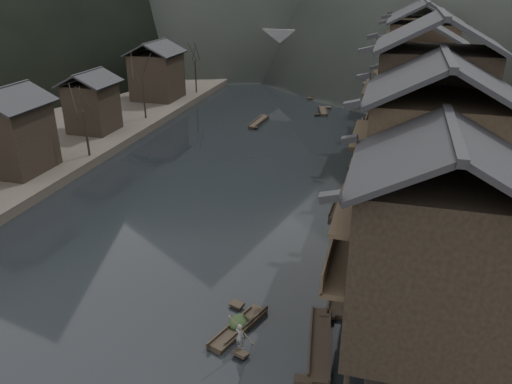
% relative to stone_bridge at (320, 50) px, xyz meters
% --- Properties ---
extents(water, '(300.00, 300.00, 0.00)m').
position_rel_stone_bridge_xyz_m(water, '(0.00, -72.00, -5.11)').
color(water, black).
rests_on(water, ground).
extents(left_bank, '(40.00, 200.00, 1.20)m').
position_rel_stone_bridge_xyz_m(left_bank, '(-35.00, -32.00, -4.51)').
color(left_bank, '#2D2823').
rests_on(left_bank, ground).
extents(stilt_houses, '(9.00, 67.60, 17.03)m').
position_rel_stone_bridge_xyz_m(stilt_houses, '(17.29, -52.79, 4.26)').
color(stilt_houses, black).
rests_on(stilt_houses, ground).
extents(left_houses, '(8.10, 53.20, 8.73)m').
position_rel_stone_bridge_xyz_m(left_houses, '(-20.50, -51.88, 0.55)').
color(left_houses, black).
rests_on(left_houses, left_bank).
extents(bare_trees, '(3.96, 61.26, 7.93)m').
position_rel_stone_bridge_xyz_m(bare_trees, '(-17.00, -50.40, 1.43)').
color(bare_trees, black).
rests_on(bare_trees, left_bank).
extents(moored_sampans, '(2.90, 65.96, 0.47)m').
position_rel_stone_bridge_xyz_m(moored_sampans, '(12.20, -48.43, -4.91)').
color(moored_sampans, black).
rests_on(moored_sampans, water).
extents(midriver_boats, '(11.93, 42.78, 0.45)m').
position_rel_stone_bridge_xyz_m(midriver_boats, '(2.68, -21.14, -4.91)').
color(midriver_boats, black).
rests_on(midriver_boats, water).
extents(stone_bridge, '(40.00, 6.00, 9.00)m').
position_rel_stone_bridge_xyz_m(stone_bridge, '(0.00, 0.00, 0.00)').
color(stone_bridge, '#4C4C4F').
rests_on(stone_bridge, ground).
extents(hero_sampan, '(2.49, 4.91, 0.43)m').
position_rel_stone_bridge_xyz_m(hero_sampan, '(7.65, -78.34, -4.91)').
color(hero_sampan, black).
rests_on(hero_sampan, water).
extents(cargo_heap, '(1.08, 1.42, 0.65)m').
position_rel_stone_bridge_xyz_m(cargo_heap, '(7.57, -78.12, -4.35)').
color(cargo_heap, black).
rests_on(cargo_heap, hero_sampan).
extents(boatman, '(0.67, 0.56, 1.59)m').
position_rel_stone_bridge_xyz_m(boatman, '(8.24, -79.95, -3.88)').
color(boatman, '#575759').
rests_on(boatman, hero_sampan).
extents(bamboo_pole, '(0.96, 1.95, 3.43)m').
position_rel_stone_bridge_xyz_m(bamboo_pole, '(8.44, -79.95, -1.37)').
color(bamboo_pole, '#8C7A51').
rests_on(bamboo_pole, boatman).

